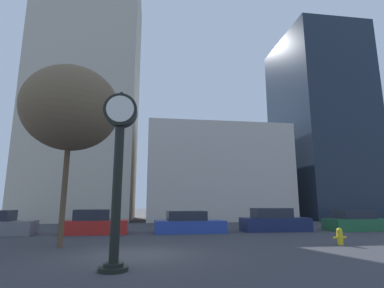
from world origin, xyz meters
TOP-DOWN VIEW (x-y plane):
  - ground_plane at (0.00, 0.00)m, footprint 200.00×200.00m
  - building_tall_tower at (-7.14, 24.00)m, footprint 11.25×12.00m
  - building_storefront_row at (7.89, 24.00)m, footprint 15.59×12.00m
  - building_glass_modern at (22.38, 24.00)m, footprint 9.23×12.00m
  - street_clock at (-0.56, -2.68)m, footprint 0.99×0.83m
  - car_red at (-2.90, 7.98)m, footprint 3.89×1.99m
  - car_blue at (2.92, 7.90)m, footprint 4.49×2.01m
  - car_navy at (8.78, 8.22)m, footprint 4.56×1.82m
  - car_green at (14.60, 7.90)m, footprint 4.37×2.08m
  - fire_hydrant_near at (8.97, 1.37)m, footprint 0.59×0.26m
  - bare_tree at (-3.35, 2.32)m, footprint 4.37×4.37m

SIDE VIEW (x-z plane):
  - ground_plane at x=0.00m, z-range 0.00..0.00m
  - fire_hydrant_near at x=8.97m, z-range 0.01..0.75m
  - car_blue at x=2.92m, z-range -0.11..1.25m
  - car_green at x=14.60m, z-range -0.11..1.26m
  - car_red at x=-2.90m, z-range -0.12..1.35m
  - car_navy at x=8.78m, z-range -0.12..1.40m
  - street_clock at x=-0.56m, z-range 0.59..5.81m
  - building_storefront_row at x=7.89m, z-range 0.00..10.40m
  - bare_tree at x=-3.35m, z-range 2.09..10.23m
  - building_glass_modern at x=22.38m, z-range 0.00..24.09m
  - building_tall_tower at x=-7.14m, z-range 0.00..29.58m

